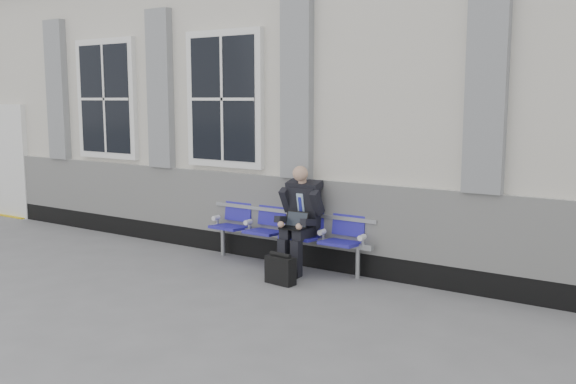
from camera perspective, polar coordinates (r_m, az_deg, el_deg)
The scene contains 5 objects.
ground at distance 8.79m, azimuth -13.33°, elevation -6.81°, with size 70.00×70.00×0.00m, color slate.
station_building at distance 11.15m, azimuth -0.49°, elevation 8.12°, with size 14.40×4.40×4.49m.
bench at distance 8.68m, azimuth -0.13°, elevation -3.04°, with size 2.60×0.47×0.91m.
businessman at distance 8.37m, azimuth 1.11°, elevation -2.02°, with size 0.57×0.76×1.40m.
briefcase at distance 7.92m, azimuth -0.68°, elevation -6.90°, with size 0.40×0.20×0.39m.
Camera 1 is at (6.27, -5.73, 2.26)m, focal length 40.00 mm.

